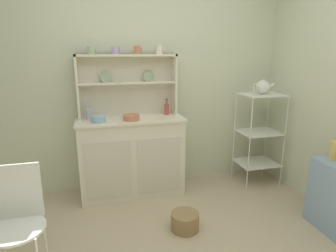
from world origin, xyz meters
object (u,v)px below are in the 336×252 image
object	(u,v)px
bakers_rack	(259,129)
floor_basket	(185,221)
cup_sage_0	(91,50)
bowl_mixing_large	(99,119)
jam_bottle	(167,109)
utensil_jar	(89,114)
porcelain_teapot	(263,87)
wire_chair	(17,215)
hutch_shelf_unit	(127,80)
hutch_cabinet	(132,156)
flower_vase	(335,149)

from	to	relation	value
bakers_rack	floor_basket	distance (m)	1.47
cup_sage_0	floor_basket	bearing A→B (deg)	-52.13
cup_sage_0	bowl_mixing_large	bearing A→B (deg)	-81.65
bakers_rack	bowl_mixing_large	xyz separation A→B (m)	(-1.84, 0.02, 0.23)
cup_sage_0	jam_bottle	xyz separation A→B (m)	(0.78, -0.04, -0.64)
floor_basket	utensil_jar	world-z (taller)	utensil_jar
cup_sage_0	porcelain_teapot	bearing A→B (deg)	-6.71
cup_sage_0	wire_chair	bearing A→B (deg)	-114.14
hutch_shelf_unit	porcelain_teapot	bearing A→B (deg)	-9.85
wire_chair	utensil_jar	xyz separation A→B (m)	(0.48, 1.17, 0.42)
wire_chair	porcelain_teapot	distance (m)	2.69
hutch_cabinet	utensil_jar	bearing A→B (deg)	169.46
jam_bottle	porcelain_teapot	distance (m)	1.12
floor_basket	porcelain_teapot	distance (m)	1.74
hutch_shelf_unit	bakers_rack	bearing A→B (deg)	-9.84
wire_chair	cup_sage_0	xyz separation A→B (m)	(0.54, 1.21, 1.06)
jam_bottle	utensil_jar	distance (m)	0.84
bowl_mixing_large	bakers_rack	bearing A→B (deg)	-0.76
bakers_rack	wire_chair	bearing A→B (deg)	-157.67
wire_chair	floor_basket	size ratio (longest dim) A/B	3.35
cup_sage_0	jam_bottle	size ratio (longest dim) A/B	0.49
jam_bottle	flower_vase	bearing A→B (deg)	-42.11
hutch_shelf_unit	floor_basket	distance (m)	1.58
floor_basket	bowl_mixing_large	xyz separation A→B (m)	(-0.69, 0.73, 0.83)
bakers_rack	wire_chair	world-z (taller)	bakers_rack
floor_basket	bowl_mixing_large	size ratio (longest dim) A/B	1.69
hutch_shelf_unit	bakers_rack	xyz separation A→B (m)	(1.51, -0.26, -0.59)
floor_basket	jam_bottle	bearing A→B (deg)	86.08
bakers_rack	utensil_jar	size ratio (longest dim) A/B	4.49
porcelain_teapot	jam_bottle	bearing A→B (deg)	170.38
hutch_cabinet	bowl_mixing_large	xyz separation A→B (m)	(-0.33, -0.07, 0.46)
bowl_mixing_large	porcelain_teapot	world-z (taller)	porcelain_teapot
porcelain_teapot	bakers_rack	bearing A→B (deg)	-0.00
hutch_shelf_unit	porcelain_teapot	size ratio (longest dim) A/B	4.30
hutch_cabinet	flower_vase	bearing A→B (deg)	-31.95
hutch_cabinet	porcelain_teapot	xyz separation A→B (m)	(1.51, -0.10, 0.73)
cup_sage_0	flower_vase	size ratio (longest dim) A/B	0.30
jam_bottle	flower_vase	xyz separation A→B (m)	(1.25, -1.13, -0.21)
bowl_mixing_large	utensil_jar	world-z (taller)	utensil_jar
wire_chair	flower_vase	world-z (taller)	flower_vase
utensil_jar	flower_vase	size ratio (longest dim) A/B	0.82
hutch_cabinet	floor_basket	distance (m)	0.96
hutch_cabinet	utensil_jar	xyz separation A→B (m)	(-0.42, 0.08, 0.49)
jam_bottle	floor_basket	bearing A→B (deg)	-93.92
hutch_shelf_unit	flower_vase	size ratio (longest dim) A/B	3.58
jam_bottle	utensil_jar	bearing A→B (deg)	-179.47
hutch_cabinet	wire_chair	size ratio (longest dim) A/B	1.34
floor_basket	porcelain_teapot	xyz separation A→B (m)	(1.15, 0.71, 1.09)
hutch_shelf_unit	floor_basket	bearing A→B (deg)	-69.62
floor_basket	bakers_rack	bearing A→B (deg)	31.73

